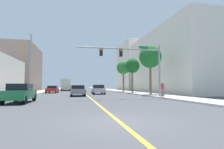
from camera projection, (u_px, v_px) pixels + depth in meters
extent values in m
plane|color=#47474C|center=(81.00, 91.00, 47.76)|extent=(192.00, 192.00, 0.00)
cube|color=beige|center=(46.00, 91.00, 45.95)|extent=(3.35, 168.00, 0.15)
cube|color=beige|center=(114.00, 90.00, 49.58)|extent=(3.35, 168.00, 0.15)
cube|color=yellow|center=(81.00, 91.00, 47.76)|extent=(0.16, 144.00, 0.01)
cube|color=gray|center=(3.00, 68.00, 49.07)|extent=(17.42, 16.92, 12.41)
cube|color=silver|center=(182.00, 63.00, 35.19)|extent=(13.05, 24.22, 11.87)
cube|color=silver|center=(141.00, 67.00, 56.46)|extent=(12.89, 14.77, 14.50)
cylinder|color=gray|center=(159.00, 71.00, 20.14)|extent=(0.20, 0.20, 5.77)
cylinder|color=gray|center=(119.00, 49.00, 19.35)|extent=(9.32, 0.14, 0.14)
cube|color=black|center=(121.00, 53.00, 19.35)|extent=(0.32, 0.24, 0.84)
sphere|color=orange|center=(121.00, 50.00, 19.23)|extent=(0.20, 0.20, 0.20)
cube|color=black|center=(101.00, 52.00, 18.91)|extent=(0.32, 0.24, 0.84)
sphere|color=orange|center=(101.00, 49.00, 18.79)|extent=(0.20, 0.20, 0.20)
cube|color=#147233|center=(144.00, 47.00, 19.93)|extent=(1.10, 0.04, 0.28)
cylinder|color=gray|center=(30.00, 65.00, 24.70)|extent=(0.16, 0.16, 8.24)
cube|color=beige|center=(31.00, 34.00, 24.97)|extent=(0.56, 0.28, 0.20)
cylinder|color=brown|center=(150.00, 75.00, 25.59)|extent=(0.34, 0.34, 5.40)
sphere|color=#1E6B28|center=(150.00, 57.00, 25.76)|extent=(3.23, 3.23, 3.23)
cone|color=#1E6B28|center=(156.00, 58.00, 26.08)|extent=(0.62, 1.61, 1.70)
cone|color=#1E6B28|center=(147.00, 59.00, 26.67)|extent=(1.78, 0.60, 1.46)
cone|color=#1E6B28|center=(144.00, 58.00, 25.57)|extent=(0.46, 1.51, 1.72)
cone|color=#1E6B28|center=(152.00, 57.00, 24.79)|extent=(1.33, 0.59, 1.54)
cylinder|color=brown|center=(132.00, 79.00, 32.01)|extent=(0.32, 0.32, 4.82)
sphere|color=#195B23|center=(132.00, 66.00, 32.16)|extent=(2.64, 2.64, 2.64)
cone|color=#195B23|center=(136.00, 67.00, 32.35)|extent=(0.49, 1.19, 1.35)
cone|color=#195B23|center=(134.00, 67.00, 32.85)|extent=(1.28, 1.18, 1.24)
cone|color=#195B23|center=(129.00, 67.00, 32.74)|extent=(1.11, 0.84, 1.42)
cone|color=#195B23|center=(128.00, 67.00, 32.11)|extent=(0.59, 1.33, 1.51)
cone|color=#195B23|center=(132.00, 66.00, 31.37)|extent=(1.49, 0.94, 1.25)
cone|color=#195B23|center=(136.00, 66.00, 31.59)|extent=(1.20, 0.96, 1.40)
cylinder|color=brown|center=(123.00, 79.00, 38.59)|extent=(0.37, 0.37, 5.17)
sphere|color=#287F33|center=(123.00, 68.00, 38.76)|extent=(2.93, 2.93, 2.93)
cone|color=#287F33|center=(127.00, 69.00, 39.01)|extent=(0.56, 1.41, 1.69)
cone|color=#287F33|center=(122.00, 69.00, 39.60)|extent=(1.68, 0.45, 1.39)
cone|color=#287F33|center=(119.00, 68.00, 38.62)|extent=(0.52, 1.56, 1.30)
cone|color=#287F33|center=(125.00, 68.00, 37.92)|extent=(1.43, 0.61, 1.41)
cube|color=red|center=(52.00, 90.00, 33.49)|extent=(1.95, 4.59, 0.58)
cube|color=black|center=(53.00, 87.00, 33.81)|extent=(1.69, 2.22, 0.45)
cylinder|color=black|center=(56.00, 91.00, 31.93)|extent=(0.23, 0.64, 0.64)
cylinder|color=black|center=(46.00, 92.00, 31.62)|extent=(0.23, 0.64, 0.64)
cylinder|color=black|center=(58.00, 91.00, 35.33)|extent=(0.23, 0.64, 0.64)
cylinder|color=black|center=(49.00, 91.00, 35.01)|extent=(0.23, 0.64, 0.64)
cube|color=#196638|center=(20.00, 94.00, 14.18)|extent=(1.75, 4.07, 0.68)
cube|color=black|center=(20.00, 87.00, 14.23)|extent=(1.52, 1.85, 0.52)
cylinder|color=black|center=(25.00, 100.00, 12.85)|extent=(0.23, 0.64, 0.64)
cylinder|color=black|center=(2.00, 100.00, 12.56)|extent=(0.23, 0.64, 0.64)
cylinder|color=black|center=(34.00, 97.00, 15.75)|extent=(0.23, 0.64, 0.64)
cylinder|color=black|center=(16.00, 98.00, 15.46)|extent=(0.23, 0.64, 0.64)
cube|color=black|center=(77.00, 88.00, 53.67)|extent=(1.99, 4.60, 0.67)
cube|color=black|center=(77.00, 86.00, 53.55)|extent=(1.72, 2.15, 0.42)
cylinder|color=black|center=(74.00, 89.00, 55.20)|extent=(0.23, 0.64, 0.64)
cylinder|color=black|center=(79.00, 89.00, 55.52)|extent=(0.23, 0.64, 0.64)
cylinder|color=black|center=(73.00, 89.00, 51.79)|extent=(0.23, 0.64, 0.64)
cylinder|color=black|center=(79.00, 89.00, 52.11)|extent=(0.23, 0.64, 0.64)
cube|color=#BCBCC1|center=(98.00, 90.00, 28.68)|extent=(1.88, 3.97, 0.63)
cube|color=black|center=(98.00, 87.00, 28.61)|extent=(1.64, 1.88, 0.55)
cylinder|color=black|center=(92.00, 92.00, 29.89)|extent=(0.22, 0.64, 0.64)
cylinder|color=black|center=(102.00, 92.00, 30.22)|extent=(0.22, 0.64, 0.64)
cylinder|color=black|center=(94.00, 92.00, 27.10)|extent=(0.22, 0.64, 0.64)
cylinder|color=black|center=(105.00, 92.00, 27.42)|extent=(0.22, 0.64, 0.64)
cube|color=slate|center=(78.00, 91.00, 23.70)|extent=(1.97, 4.64, 0.62)
cube|color=black|center=(78.00, 87.00, 23.63)|extent=(1.68, 2.10, 0.48)
cylinder|color=black|center=(71.00, 93.00, 25.19)|extent=(0.24, 0.65, 0.64)
cylinder|color=black|center=(83.00, 93.00, 25.57)|extent=(0.24, 0.65, 0.64)
cylinder|color=black|center=(71.00, 94.00, 21.80)|extent=(0.24, 0.65, 0.64)
cylinder|color=black|center=(85.00, 94.00, 22.17)|extent=(0.24, 0.65, 0.64)
cube|color=gold|center=(69.00, 88.00, 56.96)|extent=(2.02, 4.32, 0.66)
cube|color=black|center=(69.00, 86.00, 56.75)|extent=(1.74, 1.90, 0.47)
cylinder|color=black|center=(66.00, 89.00, 58.30)|extent=(0.23, 0.64, 0.64)
cylinder|color=black|center=(71.00, 89.00, 58.68)|extent=(0.23, 0.64, 0.64)
cylinder|color=black|center=(65.00, 89.00, 55.19)|extent=(0.23, 0.64, 0.64)
cylinder|color=black|center=(71.00, 89.00, 55.57)|extent=(0.23, 0.64, 0.64)
cube|color=silver|center=(67.00, 86.00, 53.12)|extent=(2.40, 2.50, 1.60)
cube|color=beige|center=(66.00, 84.00, 48.80)|extent=(2.41, 6.42, 2.74)
cylinder|color=black|center=(63.00, 89.00, 52.86)|extent=(0.28, 0.90, 0.90)
cylinder|color=black|center=(70.00, 89.00, 53.29)|extent=(0.28, 0.90, 0.90)
cylinder|color=black|center=(62.00, 89.00, 46.94)|extent=(0.28, 0.90, 0.90)
cylinder|color=black|center=(70.00, 89.00, 47.37)|extent=(0.28, 0.90, 0.90)
cylinder|color=#726651|center=(163.00, 93.00, 20.51)|extent=(0.32, 0.32, 0.81)
cylinder|color=#B23338|center=(162.00, 86.00, 20.55)|extent=(0.38, 0.38, 0.64)
sphere|color=tan|center=(162.00, 83.00, 20.58)|extent=(0.22, 0.22, 0.22)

